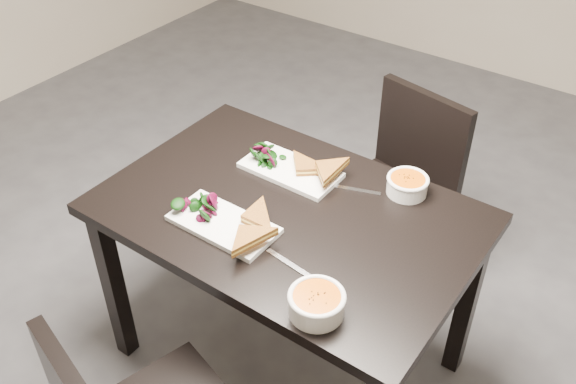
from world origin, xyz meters
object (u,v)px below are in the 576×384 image
at_px(plate_far, 291,170).
at_px(plate_near, 224,224).
at_px(soup_bowl_near, 317,302).
at_px(chair_far, 400,181).
at_px(table, 288,232).
at_px(soup_bowl_far, 407,184).

bearing_deg(plate_far, plate_near, -90.57).
bearing_deg(plate_near, soup_bowl_near, -16.23).
bearing_deg(soup_bowl_near, chair_far, 103.28).
distance_m(table, chair_far, 0.70).
height_order(table, plate_far, plate_far).
xyz_separation_m(chair_far, soup_bowl_near, (0.23, -0.99, 0.31)).
bearing_deg(table, plate_near, -121.67).
xyz_separation_m(soup_bowl_near, plate_far, (-0.43, 0.48, -0.03)).
height_order(plate_near, soup_bowl_far, soup_bowl_far).
relative_size(plate_near, soup_bowl_far, 2.43).
xyz_separation_m(plate_near, soup_bowl_near, (0.43, -0.12, 0.03)).
bearing_deg(chair_far, table, -85.35).
height_order(chair_far, plate_far, chair_far).
distance_m(chair_far, plate_near, 0.93).
relative_size(plate_near, soup_bowl_near, 2.18).
distance_m(plate_near, soup_bowl_far, 0.62).
height_order(soup_bowl_near, soup_bowl_far, soup_bowl_near).
relative_size(chair_far, soup_bowl_near, 5.45).
relative_size(table, soup_bowl_near, 7.70).
bearing_deg(plate_far, table, -56.89).
distance_m(chair_far, plate_far, 0.61).
xyz_separation_m(plate_near, plate_far, (0.00, 0.35, 0.00)).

